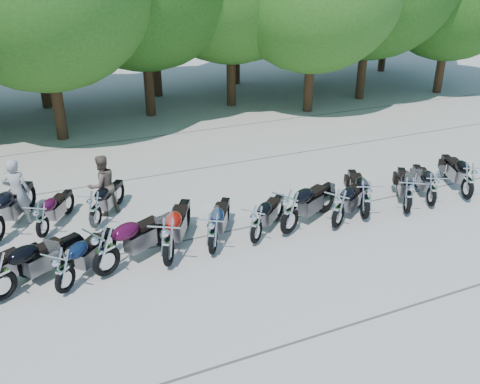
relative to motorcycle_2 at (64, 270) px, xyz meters
name	(u,v)px	position (x,y,z in m)	size (l,w,h in m)	color
ground	(264,256)	(4.61, -0.34, -0.62)	(90.00, 90.00, 0.00)	gray
motorcycle_2	(64,270)	(0.00, 0.00, 0.00)	(0.67, 2.19, 1.24)	#0B1832
motorcycle_3	(105,250)	(0.93, 0.27, 0.10)	(0.78, 2.55, 1.44)	#380722
motorcycle_4	(168,241)	(2.34, 0.13, 0.09)	(0.76, 2.50, 1.41)	#940E05
motorcycle_5	(213,233)	(3.48, 0.21, 0.01)	(0.68, 2.22, 1.26)	#0C1B36
motorcycle_6	(256,224)	(4.66, 0.26, -0.02)	(0.64, 2.12, 1.20)	black
motorcycle_7	(290,211)	(5.65, 0.32, 0.10)	(0.77, 2.54, 1.43)	black
motorcycle_8	(339,208)	(7.00, 0.10, 0.03)	(0.69, 2.28, 1.29)	black
motorcycle_9	(366,199)	(7.98, 0.25, 0.04)	(0.70, 2.32, 1.31)	black
motorcycle_10	(409,195)	(9.27, 0.03, 0.02)	(0.68, 2.25, 1.27)	black
motorcycle_11	(433,189)	(10.23, 0.13, -0.03)	(0.64, 2.10, 1.18)	black
motorcycle_12	(469,180)	(11.53, 0.07, 0.05)	(0.72, 2.36, 1.33)	black
motorcycle_14	(41,219)	(-0.27, 2.71, -0.04)	(0.62, 2.04, 1.15)	#380724
motorcycle_15	(95,209)	(1.07, 2.71, -0.01)	(0.66, 2.16, 1.22)	black
rider_0	(17,192)	(-0.76, 3.87, 0.32)	(0.69, 0.45, 1.89)	#959698
rider_1	(102,185)	(1.44, 3.54, 0.26)	(0.86, 0.67, 1.76)	brown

